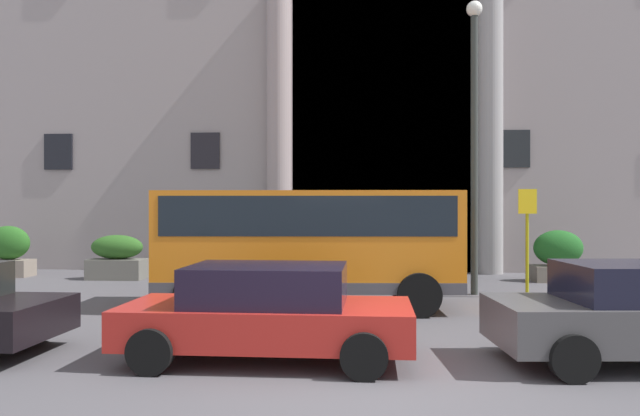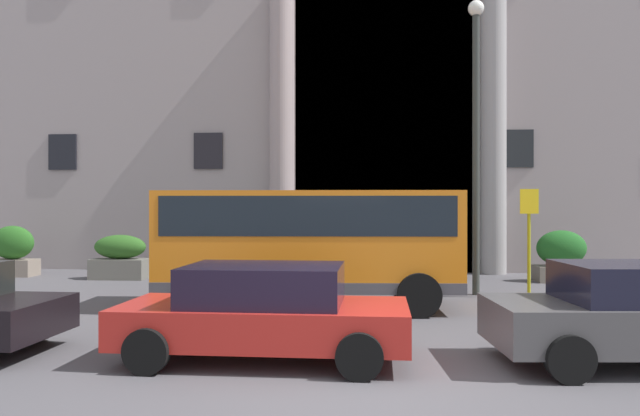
% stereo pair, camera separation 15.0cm
% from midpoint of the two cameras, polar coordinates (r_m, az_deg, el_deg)
% --- Properties ---
extents(ground_plane, '(80.00, 64.00, 0.12)m').
position_cam_midpoint_polar(ground_plane, '(8.20, 2.93, -16.04)').
color(ground_plane, '#4E4C50').
extents(office_building_facade, '(39.68, 9.68, 19.02)m').
position_cam_midpoint_polar(office_building_facade, '(26.38, 4.09, 16.11)').
color(office_building_facade, gray).
rests_on(office_building_facade, ground_plane).
extents(orange_minibus, '(6.54, 3.00, 2.56)m').
position_cam_midpoint_polar(orange_minibus, '(13.45, -0.63, -2.78)').
color(orange_minibus, orange).
rests_on(orange_minibus, ground_plane).
extents(bus_stop_sign, '(0.44, 0.08, 2.66)m').
position_cam_midpoint_polar(bus_stop_sign, '(15.61, 19.28, -2.03)').
color(bus_stop_sign, '#9C9A14').
rests_on(bus_stop_sign, ground_plane).
extents(hedge_planter_entrance_left, '(2.07, 0.80, 1.33)m').
position_cam_midpoint_polar(hedge_planter_entrance_left, '(18.70, -8.04, -4.75)').
color(hedge_planter_entrance_left, '#6D625B').
rests_on(hedge_planter_entrance_left, ground_plane).
extents(hedge_planter_west, '(1.51, 0.98, 1.53)m').
position_cam_midpoint_polar(hedge_planter_west, '(19.48, 21.91, -4.27)').
color(hedge_planter_west, '#6F675B').
rests_on(hedge_planter_west, ground_plane).
extents(hedge_planter_entrance_right, '(1.69, 0.88, 1.36)m').
position_cam_midpoint_polar(hedge_planter_entrance_right, '(19.77, -18.04, -4.45)').
color(hedge_planter_entrance_right, '#67645C').
rests_on(hedge_planter_entrance_right, ground_plane).
extents(hedge_planter_far_east, '(1.78, 0.79, 1.47)m').
position_cam_midpoint_polar(hedge_planter_far_east, '(18.25, 9.07, -4.67)').
color(hedge_planter_far_east, gray).
rests_on(hedge_planter_far_east, ground_plane).
extents(hedge_planter_east, '(1.48, 0.78, 1.62)m').
position_cam_midpoint_polar(hedge_planter_east, '(21.89, -26.71, -3.69)').
color(hedge_planter_east, gray).
rests_on(hedge_planter_east, ground_plane).
extents(parked_estate_mid, '(4.17, 2.08, 1.38)m').
position_cam_midpoint_polar(parked_estate_mid, '(8.95, -4.76, -9.64)').
color(parked_estate_mid, red).
rests_on(parked_estate_mid, ground_plane).
extents(motorcycle_near_kerb, '(2.00, 0.55, 0.89)m').
position_cam_midpoint_polar(motorcycle_near_kerb, '(11.53, -3.23, -8.70)').
color(motorcycle_near_kerb, black).
rests_on(motorcycle_near_kerb, ground_plane).
extents(lamppost_plaza_centre, '(0.40, 0.40, 7.45)m').
position_cam_midpoint_polar(lamppost_plaza_centre, '(16.00, 14.69, 7.72)').
color(lamppost_plaza_centre, '#303531').
rests_on(lamppost_plaza_centre, ground_plane).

